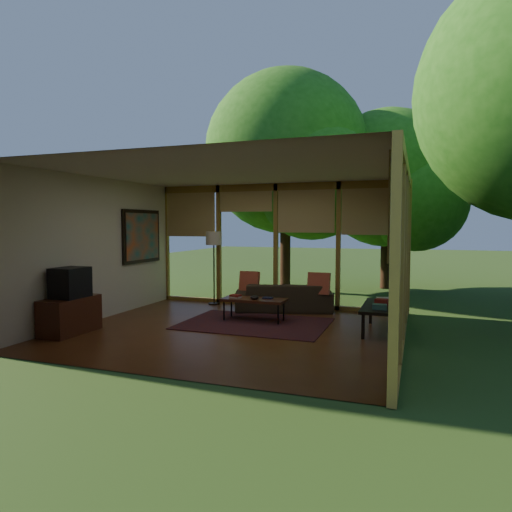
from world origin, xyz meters
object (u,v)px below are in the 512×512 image
at_px(sofa, 284,297).
at_px(television, 70,283).
at_px(coffee_table, 254,300).
at_px(media_cabinet, 70,315).
at_px(floor_lamp, 214,242).
at_px(side_console, 381,308).

bearing_deg(sofa, television, 30.38).
distance_m(television, coffee_table, 3.22).
height_order(media_cabinet, television, television).
xyz_separation_m(media_cabinet, floor_lamp, (1.10, 3.30, 1.11)).
relative_size(sofa, side_console, 1.43).
xyz_separation_m(media_cabinet, coffee_table, (2.55, 1.93, 0.09)).
relative_size(media_cabinet, television, 1.82).
bearing_deg(coffee_table, side_console, -2.26).
height_order(sofa, television, television).
xyz_separation_m(sofa, floor_lamp, (-1.70, 0.21, 1.11)).
distance_m(floor_lamp, coffee_table, 2.24).
distance_m(sofa, coffee_table, 1.19).
bearing_deg(television, side_console, 20.74).
height_order(sofa, media_cabinet, media_cabinet).
distance_m(television, side_console, 5.20).
height_order(media_cabinet, floor_lamp, floor_lamp).
bearing_deg(sofa, coffee_table, 60.35).
bearing_deg(side_console, television, -159.26).
bearing_deg(sofa, floor_lamp, -24.71).
relative_size(sofa, television, 3.64).
height_order(sofa, coffee_table, sofa).
distance_m(media_cabinet, television, 0.55).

